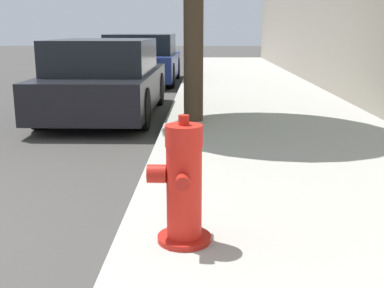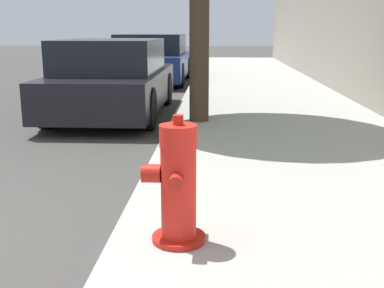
% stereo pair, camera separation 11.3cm
% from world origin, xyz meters
% --- Properties ---
extents(sidewalk_slab, '(3.16, 40.00, 0.16)m').
position_xyz_m(sidewalk_slab, '(3.74, 0.00, 0.08)').
color(sidewalk_slab, '#A8A59E').
rests_on(sidewalk_slab, ground_plane).
extents(fire_hydrant, '(0.39, 0.41, 0.80)m').
position_xyz_m(fire_hydrant, '(2.60, 0.19, 0.52)').
color(fire_hydrant, red).
rests_on(fire_hydrant, sidewalk_slab).
extents(parked_car_near, '(1.70, 3.89, 1.28)m').
position_xyz_m(parked_car_near, '(1.07, 5.46, 0.62)').
color(parked_car_near, black).
rests_on(parked_car_near, ground_plane).
extents(parked_car_mid, '(1.89, 3.95, 1.31)m').
position_xyz_m(parked_car_mid, '(1.03, 10.62, 0.63)').
color(parked_car_mid, navy).
rests_on(parked_car_mid, ground_plane).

